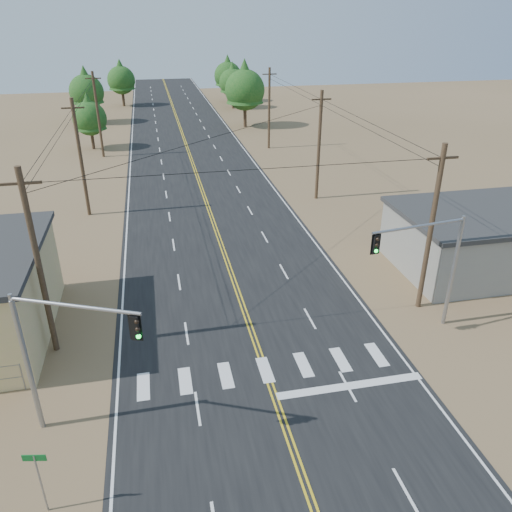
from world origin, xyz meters
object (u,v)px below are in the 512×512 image
object	(u,v)px
signal_mast_left	(57,346)
street_sign	(39,474)
signal_mast_right	(432,258)
building_right	(506,238)

from	to	relation	value
signal_mast_left	street_sign	size ratio (longest dim) A/B	2.42
street_sign	signal_mast_left	bearing A→B (deg)	92.52
signal_mast_left	street_sign	bearing A→B (deg)	-74.29
signal_mast_right	street_sign	size ratio (longest dim) A/B	2.41
signal_mast_right	street_sign	xyz separation A→B (m)	(-18.83, -7.77, -2.65)
signal_mast_right	street_sign	bearing A→B (deg)	-165.58
building_right	signal_mast_right	distance (m)	11.70
signal_mast_left	street_sign	distance (m)	4.57
building_right	signal_mast_right	bearing A→B (deg)	-146.98
signal_mast_right	signal_mast_left	bearing A→B (deg)	-175.44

